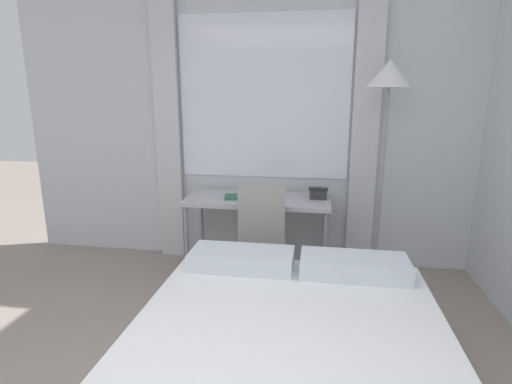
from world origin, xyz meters
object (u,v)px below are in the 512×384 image
object	(u,v)px
standing_lamp	(388,90)
telephone	(318,193)
book	(240,197)
bed	(287,371)
desk	(258,204)
desk_chair	(262,231)

from	to	relation	value
standing_lamp	telephone	world-z (taller)	standing_lamp
book	telephone	bearing A→B (deg)	10.43
standing_lamp	book	world-z (taller)	standing_lamp
bed	standing_lamp	xyz separation A→B (m)	(0.65, 1.65, 1.42)
desk	telephone	bearing A→B (deg)	8.71
desk_chair	standing_lamp	bearing A→B (deg)	9.72
standing_lamp	desk	bearing A→B (deg)	177.83
telephone	desk_chair	bearing A→B (deg)	-139.54
desk	book	distance (m)	0.18
standing_lamp	telephone	distance (m)	1.05
desk	telephone	world-z (taller)	telephone
bed	book	bearing A→B (deg)	109.11
telephone	book	world-z (taller)	telephone
bed	telephone	distance (m)	1.85
desk	telephone	distance (m)	0.55
bed	book	size ratio (longest dim) A/B	6.40
telephone	book	xyz separation A→B (m)	(-0.70, -0.13, -0.03)
standing_lamp	book	bearing A→B (deg)	-179.74
desk_chair	telephone	distance (m)	0.65
desk_chair	telephone	world-z (taller)	desk_chair
telephone	book	bearing A→B (deg)	-169.57
standing_lamp	book	size ratio (longest dim) A/B	6.41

